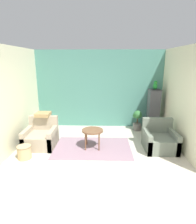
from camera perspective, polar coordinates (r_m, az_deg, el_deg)
The scene contains 13 objects.
ground_plane at distance 4.28m, azimuth -0.64°, elevation -18.27°, with size 20.00×20.00×0.00m, color beige.
wall_back_accent at distance 6.82m, azimuth 0.39°, elevation 6.87°, with size 4.63×0.06×2.76m.
wall_left at distance 5.78m, azimuth -23.36°, elevation 4.14°, with size 0.06×3.15×2.76m.
wall_right at distance 5.66m, azimuth 23.87°, elevation 3.88°, with size 0.06×3.15×2.76m.
area_rug at distance 5.39m, azimuth -1.64°, elevation -10.75°, with size 2.14×1.44×0.01m.
coffee_table at distance 5.20m, azimuth -1.68°, elevation -6.07°, with size 0.59×0.59×0.54m.
armchair_left at distance 5.65m, azimuth -16.94°, elevation -7.39°, with size 0.84×0.86×0.81m.
armchair_right at distance 5.48m, azimuth 18.21°, elevation -8.18°, with size 0.84×0.86×0.81m.
birdcage at distance 6.79m, azimuth 16.47°, elevation 0.17°, with size 0.52×0.52×1.45m.
parrot at distance 6.63m, azimuth 17.05°, elevation 7.78°, with size 0.14×0.25×0.30m.
potted_plant at distance 6.73m, azimuth 11.90°, elevation -2.25°, with size 0.31×0.29×0.71m.
wicker_basket at distance 5.12m, azimuth -21.54°, elevation -11.22°, with size 0.35×0.35×0.33m.
throw_pillow at distance 5.74m, azimuth -16.41°, elevation -0.65°, with size 0.40×0.40×0.10m.
Camera 1 is at (0.15, -3.57, 2.35)m, focal length 30.00 mm.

